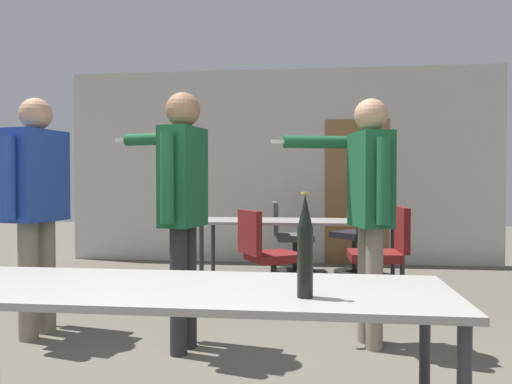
# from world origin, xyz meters

# --- Properties ---
(back_wall) EXTENTS (6.22, 0.12, 2.79)m
(back_wall) POSITION_xyz_m (0.03, 5.72, 1.38)
(back_wall) COLOR beige
(back_wall) RESTS_ON ground_plane
(conference_table_near) EXTENTS (2.26, 0.73, 0.74)m
(conference_table_near) POSITION_xyz_m (-0.07, 0.56, 0.68)
(conference_table_near) COLOR gray
(conference_table_near) RESTS_ON ground_plane
(conference_table_far) EXTENTS (2.26, 0.75, 0.74)m
(conference_table_far) POSITION_xyz_m (0.34, 4.15, 0.68)
(conference_table_far) COLOR gray
(conference_table_far) RESTS_ON ground_plane
(person_left_plaid) EXTENTS (0.77, 0.66, 1.80)m
(person_left_plaid) POSITION_xyz_m (-0.42, 1.87, 1.11)
(person_left_plaid) COLOR #28282D
(person_left_plaid) RESTS_ON ground_plane
(person_right_polo) EXTENTS (0.79, 0.78, 1.82)m
(person_right_polo) POSITION_xyz_m (-1.62, 2.08, 1.10)
(person_right_polo) COLOR slate
(person_right_polo) RESTS_ON ground_plane
(person_center_tall) EXTENTS (0.87, 0.57, 1.77)m
(person_center_tall) POSITION_xyz_m (0.88, 2.13, 1.09)
(person_center_tall) COLOR slate
(person_center_tall) RESTS_ON ground_plane
(office_chair_far_right) EXTENTS (0.68, 0.69, 0.95)m
(office_chair_far_right) POSITION_xyz_m (1.06, 4.91, 0.45)
(office_chair_far_right) COLOR black
(office_chair_far_right) RESTS_ON ground_plane
(office_chair_side_rolled) EXTENTS (0.68, 0.65, 0.90)m
(office_chair_side_rolled) POSITION_xyz_m (0.04, 3.32, 0.41)
(office_chair_side_rolled) COLOR black
(office_chair_side_rolled) RESTS_ON ground_plane
(office_chair_far_left) EXTENTS (0.56, 0.52, 0.94)m
(office_chair_far_left) POSITION_xyz_m (1.13, 3.27, 0.44)
(office_chair_far_left) COLOR black
(office_chair_far_left) RESTS_ON ground_plane
(office_chair_mid_tucked) EXTENTS (0.58, 0.52, 0.91)m
(office_chair_mid_tucked) POSITION_xyz_m (0.17, 4.97, 0.42)
(office_chair_mid_tucked) COLOR black
(office_chair_mid_tucked) RESTS_ON ground_plane
(beer_bottle) EXTENTS (0.06, 0.06, 0.41)m
(beer_bottle) POSITION_xyz_m (0.46, 0.42, 0.93)
(beer_bottle) COLOR black
(beer_bottle) RESTS_ON conference_table_near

